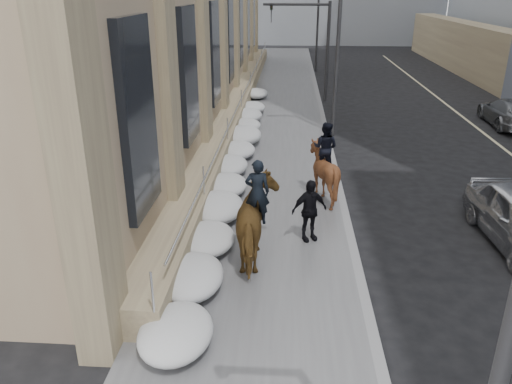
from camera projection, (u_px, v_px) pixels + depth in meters
ground at (253, 296)px, 11.87m from camera, size 140.00×140.00×0.00m
sidewalk at (270, 159)px, 21.07m from camera, size 5.00×80.00×0.12m
curb at (333, 160)px, 20.90m from camera, size 0.24×80.00×0.12m
streetlight_near at (509, 260)px, 4.42m from camera, size 1.71×0.24×8.00m
streetlight_mid at (335, 39)px, 22.85m from camera, size 1.71×0.24×8.00m
streetlight_far at (316, 15)px, 41.29m from camera, size 1.71×0.24×8.00m
traffic_signal at (313, 36)px, 30.49m from camera, size 4.10×0.22×6.00m
snow_bank at (232, 164)px, 19.26m from camera, size 1.70×18.10×0.76m
mounted_horse_left at (259, 221)px, 12.79m from camera, size 1.33×2.62×2.73m
mounted_horse_right at (323, 169)px, 16.59m from camera, size 2.07×2.18×2.62m
pedestrian at (309, 210)px, 13.92m from camera, size 1.15×0.84×1.81m
car_grey at (509, 112)px, 25.98m from camera, size 2.28×5.11×1.46m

